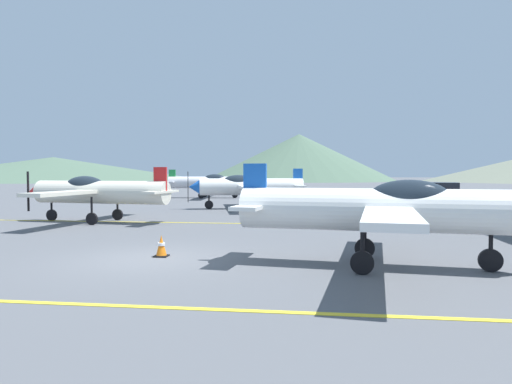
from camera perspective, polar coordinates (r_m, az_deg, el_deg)
The scene contains 11 objects.
ground_plane at distance 12.92m, azimuth -12.71°, elevation -7.93°, with size 400.00×400.00×0.00m, color #54565B.
apron_line_near at distance 9.10m, azimuth -22.32°, elevation -12.43°, with size 80.00×0.16×0.01m, color yellow.
apron_line_far at distance 21.29m, azimuth -4.51°, elevation -3.79°, with size 80.00×0.16×0.01m, color yellow.
airplane_near at distance 11.84m, azimuth 15.28°, elevation -1.94°, with size 7.39×8.48×2.53m.
airplane_mid at distance 22.83m, azimuth -18.87°, elevation 0.08°, with size 7.39×8.48×2.53m.
airplane_far at distance 29.53m, azimuth -1.09°, elevation 0.72°, with size 7.42×8.42×2.53m.
airplane_back at distance 42.25m, azimuth -5.82°, elevation 1.22°, with size 7.38×8.48×2.53m.
car_sedan at distance 33.80m, azimuth 21.51°, elevation -0.22°, with size 4.54×2.57×1.62m.
traffic_cone_front at distance 13.16m, azimuth -11.42°, elevation -6.46°, with size 0.36×0.36×0.59m.
hill_left at distance 146.28m, azimuth -23.39°, elevation 2.62°, with size 86.13×86.13×6.59m, color #4C6651.
hill_centerleft at distance 127.10m, azimuth 5.24°, elevation 4.20°, with size 51.38×51.38×12.51m, color #4C6651.
Camera 1 is at (4.41, -11.92, 2.31)m, focal length 32.94 mm.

